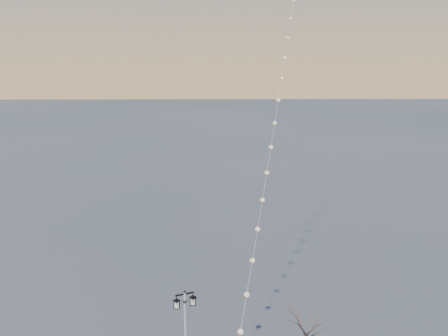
{
  "coord_description": "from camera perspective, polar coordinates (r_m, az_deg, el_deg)",
  "views": [
    {
      "loc": [
        1.41,
        -21.49,
        18.63
      ],
      "look_at": [
        1.88,
        8.18,
        10.82
      ],
      "focal_mm": 36.81,
      "sensor_mm": 36.0,
      "label": 1
    }
  ],
  "objects": [
    {
      "name": "street_lamp",
      "position": [
        27.6,
        -4.79,
        -19.48
      ],
      "size": [
        1.38,
        0.81,
        5.65
      ],
      "rotation": [
        0.0,
        0.0,
        0.35
      ],
      "color": "black",
      "rests_on": "ground"
    },
    {
      "name": "bare_tree",
      "position": [
        29.16,
        10.24,
        -18.56
      ],
      "size": [
        2.37,
        2.37,
        3.93
      ],
      "rotation": [
        0.0,
        0.0,
        -0.36
      ],
      "color": "brown",
      "rests_on": "ground"
    }
  ]
}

